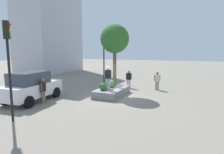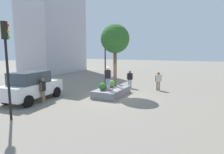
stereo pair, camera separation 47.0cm
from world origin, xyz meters
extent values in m
plane|color=gray|center=(0.00, 0.00, 0.00)|extent=(120.00, 120.00, 0.00)
cube|color=gray|center=(0.57, 0.19, 0.29)|extent=(3.57, 1.85, 0.57)
cylinder|color=brown|center=(1.52, 0.36, 2.21)|extent=(0.28, 0.28, 3.27)
sphere|color=#2D6628|center=(1.52, 0.36, 4.49)|extent=(2.34, 2.34, 2.34)
sphere|color=#2D6628|center=(-0.44, 0.49, 0.86)|extent=(0.57, 0.57, 0.57)
sphere|color=#4C8C3D|center=(0.92, 0.40, 0.87)|extent=(0.60, 0.60, 0.60)
cube|color=#A51E1E|center=(-0.16, 0.19, 0.64)|extent=(0.46, 0.83, 0.02)
sphere|color=beige|center=(-0.33, 0.40, 0.60)|extent=(0.06, 0.06, 0.06)
sphere|color=beige|center=(-0.17, 0.46, 0.60)|extent=(0.06, 0.06, 0.06)
sphere|color=beige|center=(-0.16, -0.08, 0.60)|extent=(0.06, 0.06, 0.06)
sphere|color=beige|center=(0.00, -0.03, 0.60)|extent=(0.06, 0.06, 0.06)
cylinder|color=#8C9EB7|center=(-0.15, 0.09, 1.05)|extent=(0.15, 0.15, 0.81)
cylinder|color=#8C9EB7|center=(-0.18, 0.28, 1.05)|extent=(0.15, 0.15, 0.81)
cube|color=black|center=(-0.16, 0.19, 1.78)|extent=(0.27, 0.49, 0.64)
cylinder|color=#D8AD8C|center=(-0.12, -0.05, 1.80)|extent=(0.10, 0.10, 0.60)
cylinder|color=#D8AD8C|center=(-0.20, 0.43, 1.80)|extent=(0.10, 0.10, 0.60)
sphere|color=#D8AD8C|center=(-0.16, 0.19, 2.23)|extent=(0.27, 0.27, 0.27)
cube|color=white|center=(-3.20, 4.63, 0.83)|extent=(4.62, 2.27, 0.90)
cube|color=#38424C|center=(-3.42, 4.61, 1.68)|extent=(2.64, 1.87, 0.81)
cylinder|color=black|center=(-1.85, 5.70, 0.38)|extent=(0.78, 0.29, 0.76)
cylinder|color=black|center=(-1.69, 3.82, 0.38)|extent=(0.78, 0.29, 0.76)
cylinder|color=black|center=(-4.71, 5.44, 0.38)|extent=(0.78, 0.29, 0.76)
cylinder|color=black|center=(-4.54, 3.57, 0.38)|extent=(0.78, 0.29, 0.76)
cylinder|color=black|center=(3.84, 2.47, 2.03)|extent=(0.12, 0.12, 4.07)
cube|color=black|center=(3.84, 2.47, 4.49)|extent=(0.32, 0.34, 0.85)
sphere|color=red|center=(3.70, 2.42, 4.74)|extent=(0.14, 0.14, 0.14)
sphere|color=gold|center=(3.70, 2.42, 4.46)|extent=(0.14, 0.14, 0.14)
sphere|color=green|center=(3.70, 2.42, 4.18)|extent=(0.14, 0.14, 0.14)
cylinder|color=black|center=(-6.49, 2.55, 2.02)|extent=(0.12, 0.12, 4.05)
cube|color=black|center=(-6.49, 2.55, 4.47)|extent=(0.37, 0.36, 0.85)
sphere|color=red|center=(-6.40, 2.43, 4.72)|extent=(0.14, 0.14, 0.14)
sphere|color=gold|center=(-6.40, 2.43, 4.44)|extent=(0.14, 0.14, 0.14)
sphere|color=green|center=(-6.40, 2.43, 4.16)|extent=(0.14, 0.14, 0.14)
cylinder|color=#847056|center=(4.09, -2.62, 0.39)|extent=(0.14, 0.14, 0.77)
cylinder|color=#847056|center=(4.17, -2.79, 0.39)|extent=(0.14, 0.14, 0.77)
cube|color=silver|center=(4.13, -2.71, 1.08)|extent=(0.35, 0.48, 0.61)
cylinder|color=brown|center=(4.04, -2.50, 1.09)|extent=(0.09, 0.09, 0.57)
cylinder|color=brown|center=(4.23, -2.92, 1.09)|extent=(0.09, 0.09, 0.57)
sphere|color=brown|center=(4.13, -2.71, 1.51)|extent=(0.25, 0.25, 0.25)
cylinder|color=#847056|center=(-3.38, 3.53, 0.39)|extent=(0.14, 0.14, 0.79)
cylinder|color=#847056|center=(-3.20, 3.59, 0.39)|extent=(0.14, 0.14, 0.79)
cube|color=black|center=(-3.29, 3.56, 1.10)|extent=(0.48, 0.31, 0.62)
cylinder|color=brown|center=(-3.51, 3.49, 1.12)|extent=(0.10, 0.10, 0.58)
cylinder|color=brown|center=(-3.06, 3.63, 1.12)|extent=(0.10, 0.10, 0.58)
sphere|color=brown|center=(-3.29, 3.56, 1.54)|extent=(0.26, 0.26, 0.26)
cylinder|color=#8C9EB7|center=(4.01, 0.04, 0.40)|extent=(0.14, 0.14, 0.79)
cylinder|color=#8C9EB7|center=(4.08, -0.14, 0.40)|extent=(0.14, 0.14, 0.79)
cube|color=black|center=(4.05, -0.05, 1.10)|extent=(0.33, 0.49, 0.62)
cylinder|color=#9E7251|center=(3.97, 0.17, 1.12)|extent=(0.10, 0.10, 0.59)
cylinder|color=#9E7251|center=(4.13, -0.27, 1.12)|extent=(0.10, 0.10, 0.59)
sphere|color=#9E7251|center=(4.05, -0.05, 1.54)|extent=(0.26, 0.26, 0.26)
cube|color=#B2B2BC|center=(12.00, 16.28, 9.36)|extent=(10.03, 6.21, 18.72)
camera|label=1|loc=(-12.81, -5.59, 3.48)|focal=30.13mm
camera|label=2|loc=(-12.62, -6.02, 3.48)|focal=30.13mm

